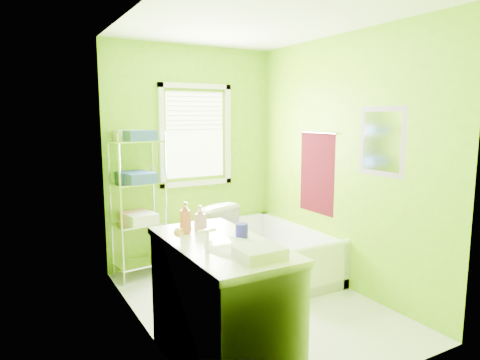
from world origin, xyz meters
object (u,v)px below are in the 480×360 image
bathtub (276,257)px  wire_shelf_unit (139,188)px  toilet (202,235)px  vanity (221,302)px

bathtub → wire_shelf_unit: bearing=155.3°
toilet → wire_shelf_unit: size_ratio=0.50×
vanity → wire_shelf_unit: (0.02, 2.04, 0.50)m
toilet → wire_shelf_unit: 0.92m
wire_shelf_unit → toilet: bearing=-11.3°
vanity → wire_shelf_unit: wire_shelf_unit is taller
bathtub → toilet: bearing=144.5°
bathtub → toilet: 0.90m
toilet → vanity: 2.03m
vanity → wire_shelf_unit: 2.10m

